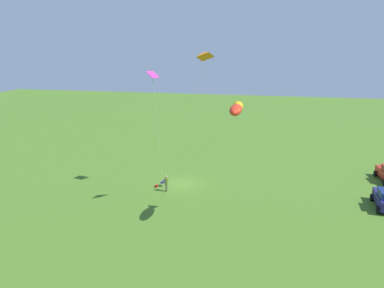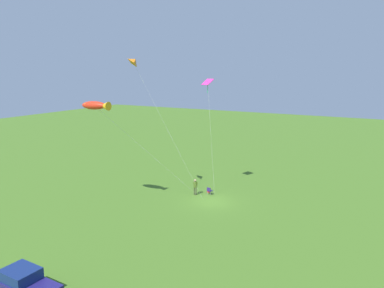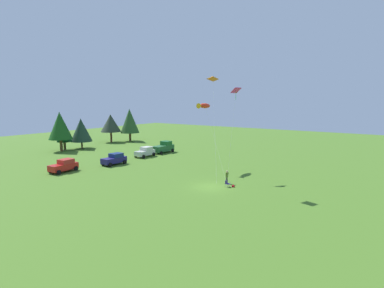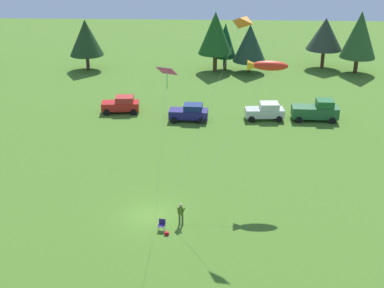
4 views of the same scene
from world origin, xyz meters
The scene contains 7 objects.
ground_plane centered at (0.00, 0.00, 0.00)m, with size 160.00×160.00×0.00m, color #446E21.
person_kite_flyer centered at (2.44, -1.07, 1.02)m, with size 0.60×0.36×1.74m.
folding_chair centered at (1.11, -1.83, 0.49)m, with size 0.55×0.55×0.82m.
backpack_on_grass centered at (1.51, -2.48, 0.11)m, with size 0.32×0.22×0.22m, color #A60F17.
kite_large_fish centered at (8.75, 6.60, 9.95)m, with size 8.23×8.26×10.39m.
kite_delta_orange centered at (6.41, 3.50, 13.94)m, with size 6.13×4.63×14.42m.
kite_diamond_rainbow centered at (1.72, -2.46, 11.67)m, with size 1.84×1.21×12.30m.
Camera 1 is at (37.59, 9.48, 14.66)m, focal length 35.00 mm.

